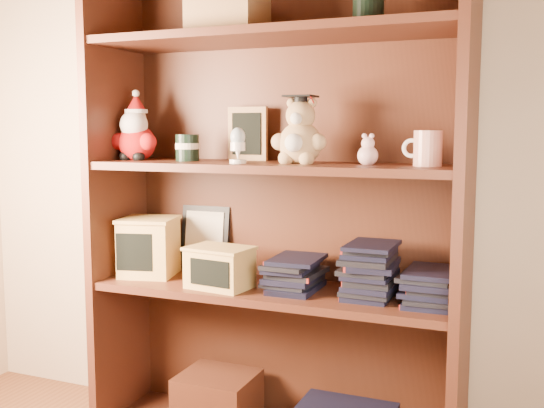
% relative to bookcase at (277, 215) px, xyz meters
% --- Properties ---
extents(bookcase, '(1.20, 0.35, 1.60)m').
position_rel_bookcase_xyz_m(bookcase, '(0.00, 0.00, 0.00)').
color(bookcase, '#4E2516').
rests_on(bookcase, ground).
extents(shelf_lower, '(1.14, 0.33, 0.02)m').
position_rel_bookcase_xyz_m(shelf_lower, '(0.00, -0.05, -0.24)').
color(shelf_lower, '#4E2516').
rests_on(shelf_lower, ground).
extents(shelf_upper, '(1.14, 0.33, 0.02)m').
position_rel_bookcase_xyz_m(shelf_upper, '(0.00, -0.05, 0.16)').
color(shelf_upper, '#4E2516').
rests_on(shelf_upper, ground).
extents(santa_plush, '(0.17, 0.13, 0.25)m').
position_rel_bookcase_xyz_m(santa_plush, '(-0.50, -0.06, 0.26)').
color(santa_plush, '#A50F0F').
rests_on(santa_plush, shelf_upper).
extents(teachers_tin, '(0.08, 0.08, 0.09)m').
position_rel_bookcase_xyz_m(teachers_tin, '(-0.30, -0.05, 0.22)').
color(teachers_tin, black).
rests_on(teachers_tin, shelf_upper).
extents(chalkboard_plaque, '(0.14, 0.07, 0.18)m').
position_rel_bookcase_xyz_m(chalkboard_plaque, '(-0.13, 0.06, 0.26)').
color(chalkboard_plaque, '#9E7547').
rests_on(chalkboard_plaque, shelf_upper).
extents(egg_cup, '(0.05, 0.05, 0.11)m').
position_rel_bookcase_xyz_m(egg_cup, '(-0.08, -0.13, 0.23)').
color(egg_cup, white).
rests_on(egg_cup, shelf_upper).
extents(grad_teddy_bear, '(0.18, 0.15, 0.21)m').
position_rel_bookcase_xyz_m(grad_teddy_bear, '(0.10, -0.06, 0.25)').
color(grad_teddy_bear, tan).
rests_on(grad_teddy_bear, shelf_upper).
extents(pink_figurine, '(0.06, 0.06, 0.10)m').
position_rel_bookcase_xyz_m(pink_figurine, '(0.31, -0.05, 0.21)').
color(pink_figurine, beige).
rests_on(pink_figurine, shelf_upper).
extents(teacher_mug, '(0.11, 0.08, 0.10)m').
position_rel_bookcase_xyz_m(teacher_mug, '(0.48, -0.05, 0.22)').
color(teacher_mug, silver).
rests_on(teacher_mug, shelf_upper).
extents(certificate_frame, '(0.19, 0.05, 0.23)m').
position_rel_bookcase_xyz_m(certificate_frame, '(-0.31, 0.09, -0.11)').
color(certificate_frame, black).
rests_on(certificate_frame, shelf_lower).
extents(treats_box, '(0.22, 0.22, 0.20)m').
position_rel_bookcase_xyz_m(treats_box, '(-0.46, -0.05, -0.13)').
color(treats_box, tan).
rests_on(treats_box, shelf_lower).
extents(pencils_box, '(0.22, 0.17, 0.13)m').
position_rel_bookcase_xyz_m(pencils_box, '(-0.15, -0.12, -0.16)').
color(pencils_box, tan).
rests_on(pencils_box, shelf_lower).
extents(book_stack_left, '(0.14, 0.20, 0.11)m').
position_rel_bookcase_xyz_m(book_stack_left, '(0.08, -0.05, -0.17)').
color(book_stack_left, black).
rests_on(book_stack_left, shelf_lower).
extents(book_stack_mid, '(0.14, 0.20, 0.18)m').
position_rel_bookcase_xyz_m(book_stack_mid, '(0.32, -0.05, -0.14)').
color(book_stack_mid, black).
rests_on(book_stack_mid, shelf_lower).
extents(book_stack_right, '(0.14, 0.20, 0.11)m').
position_rel_bookcase_xyz_m(book_stack_right, '(0.50, -0.05, -0.17)').
color(book_stack_right, black).
rests_on(book_stack_right, shelf_lower).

